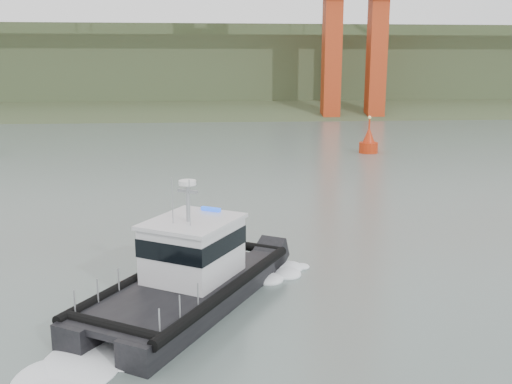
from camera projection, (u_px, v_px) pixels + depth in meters
ground at (295, 272)px, 27.00m from camera, size 400.00×400.00×0.00m
headlands at (220, 74)px, 147.40m from camera, size 500.00×105.36×27.12m
patrol_boat at (189, 272)px, 23.25m from camera, size 9.00×11.43×5.31m
nav_buoy at (369, 143)px, 62.75m from camera, size 2.07×2.07×4.31m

